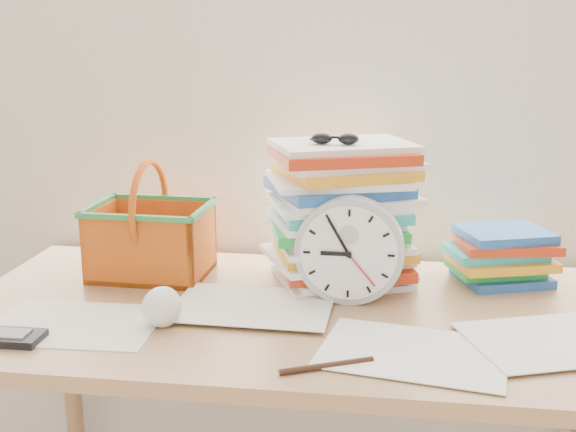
% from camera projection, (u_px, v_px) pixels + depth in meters
% --- Properties ---
extents(curtain, '(2.40, 0.01, 2.50)m').
position_uv_depth(curtain, '(322.00, 28.00, 1.68)').
color(curtain, silver).
rests_on(curtain, room_shell).
extents(desk, '(1.40, 0.70, 0.75)m').
position_uv_depth(desk, '(301.00, 343.00, 1.47)').
color(desk, '#A0764B').
rests_on(desk, ground).
extents(paper_stack, '(0.38, 0.35, 0.31)m').
position_uv_depth(paper_stack, '(340.00, 213.00, 1.58)').
color(paper_stack, white).
rests_on(paper_stack, desk).
extents(clock, '(0.22, 0.04, 0.22)m').
position_uv_depth(clock, '(349.00, 250.00, 1.46)').
color(clock, '#AAAAAA').
rests_on(clock, desk).
extents(sunglasses, '(0.12, 0.10, 0.03)m').
position_uv_depth(sunglasses, '(335.00, 138.00, 1.52)').
color(sunglasses, black).
rests_on(sunglasses, paper_stack).
extents(book_stack, '(0.28, 0.25, 0.12)m').
position_uv_depth(book_stack, '(499.00, 256.00, 1.60)').
color(book_stack, white).
rests_on(book_stack, desk).
extents(basket, '(0.27, 0.21, 0.26)m').
position_uv_depth(basket, '(150.00, 219.00, 1.63)').
color(basket, orange).
rests_on(basket, desk).
extents(crumpled_ball, '(0.08, 0.08, 0.08)m').
position_uv_depth(crumpled_ball, '(162.00, 306.00, 1.36)').
color(crumpled_ball, white).
rests_on(crumpled_ball, desk).
extents(pen, '(0.15, 0.08, 0.01)m').
position_uv_depth(pen, '(327.00, 366.00, 1.19)').
color(pen, black).
rests_on(pen, desk).
extents(calculator, '(0.15, 0.07, 0.01)m').
position_uv_depth(calculator, '(2.00, 337.00, 1.30)').
color(calculator, black).
rests_on(calculator, desk).
extents(scattered_papers, '(1.26, 0.42, 0.02)m').
position_uv_depth(scattered_papers, '(301.00, 305.00, 1.45)').
color(scattered_papers, white).
rests_on(scattered_papers, desk).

